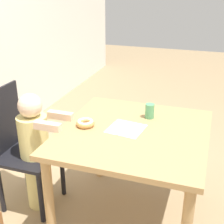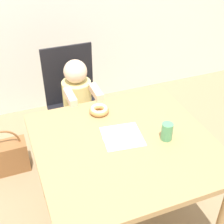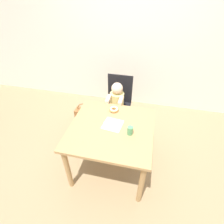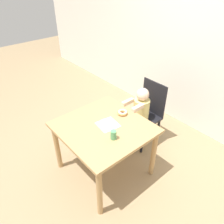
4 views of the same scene
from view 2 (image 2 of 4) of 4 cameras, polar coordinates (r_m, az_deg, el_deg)
The scene contains 9 objects.
ground_plane at distance 2.26m, azimuth 1.97°, elevation -19.60°, with size 12.00×12.00×0.00m, color #997F5B.
dining_table at distance 1.80m, azimuth 2.35°, elevation -8.06°, with size 0.98×0.94×0.72m.
chair at distance 2.49m, azimuth -6.92°, elevation 1.21°, with size 0.40×0.40×0.92m.
child_figure at distance 2.39m, azimuth -6.13°, elevation -0.30°, with size 0.23×0.38×0.91m.
donut at distance 1.95m, azimuth -2.37°, elevation 0.38°, with size 0.12×0.12×0.04m.
napkin at distance 1.77m, azimuth 1.90°, elevation -4.47°, with size 0.25×0.25×0.00m.
handbag at distance 2.63m, azimuth -18.84°, elevation -7.75°, with size 0.34×0.16×0.40m.
cup at distance 1.75m, azimuth 10.01°, elevation -3.54°, with size 0.06×0.06×0.10m.
plate at distance 1.76m, azimuth 1.39°, elevation -4.57°, with size 0.19×0.19×0.01m.
Camera 2 is at (-0.54, -1.21, 1.83)m, focal length 50.00 mm.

